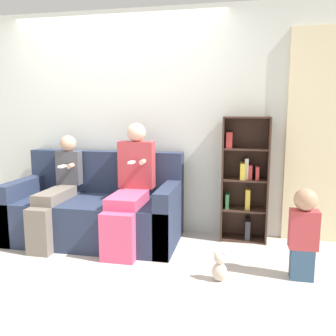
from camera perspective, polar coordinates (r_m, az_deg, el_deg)
ground_plane at (r=3.63m, az=-12.91°, el=-13.98°), size 14.00×14.00×0.00m
back_wall at (r=4.30m, az=-7.87°, el=7.22°), size 10.00×0.06×2.55m
curtain_panel at (r=4.10m, az=23.63°, el=4.49°), size 0.75×0.04×2.27m
couch at (r=4.04m, az=-11.40°, el=-6.76°), size 1.83×0.89×0.95m
adult_seated at (r=3.71m, az=-6.04°, el=-2.63°), size 0.38×0.83×1.28m
child_seated at (r=4.01m, az=-17.39°, el=-3.28°), size 0.28×0.84×1.14m
toddler_standing at (r=3.22m, az=20.93°, el=-9.45°), size 0.23×0.19×0.78m
bookshelf at (r=3.98m, az=12.14°, el=-1.88°), size 0.49×0.28×1.35m
teddy_bear at (r=3.11m, az=8.27°, el=-15.45°), size 0.13×0.11×0.26m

